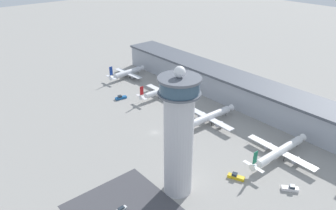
{
  "coord_description": "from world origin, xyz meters",
  "views": [
    {
      "loc": [
        131.12,
        -101.14,
        100.31
      ],
      "look_at": [
        -1.43,
        11.69,
        13.85
      ],
      "focal_mm": 35.0,
      "sensor_mm": 36.0,
      "label": 1
    }
  ],
  "objects_px": {
    "airplane_gate_charlie": "(208,117)",
    "service_truck_catering": "(290,188)",
    "car_blue_compact": "(121,209)",
    "service_truck_baggage": "(121,98)",
    "airplane_gate_bravo": "(161,91)",
    "control_tower": "(179,134)",
    "service_truck_fuel": "(236,177)",
    "airplane_gate_delta": "(280,151)",
    "airplane_gate_alpha": "(127,73)"
  },
  "relations": [
    {
      "from": "car_blue_compact",
      "to": "control_tower",
      "type": "bearing_deg",
      "value": 77.58
    },
    {
      "from": "service_truck_catering",
      "to": "car_blue_compact",
      "type": "relative_size",
      "value": 1.52
    },
    {
      "from": "airplane_gate_delta",
      "to": "service_truck_fuel",
      "type": "height_order",
      "value": "airplane_gate_delta"
    },
    {
      "from": "airplane_gate_alpha",
      "to": "airplane_gate_delta",
      "type": "relative_size",
      "value": 0.78
    },
    {
      "from": "airplane_gate_alpha",
      "to": "airplane_gate_bravo",
      "type": "distance_m",
      "value": 47.44
    },
    {
      "from": "airplane_gate_charlie",
      "to": "control_tower",
      "type": "bearing_deg",
      "value": -58.87
    },
    {
      "from": "control_tower",
      "to": "service_truck_fuel",
      "type": "bearing_deg",
      "value": 65.3
    },
    {
      "from": "car_blue_compact",
      "to": "airplane_gate_alpha",
      "type": "bearing_deg",
      "value": 144.98
    },
    {
      "from": "airplane_gate_delta",
      "to": "car_blue_compact",
      "type": "relative_size",
      "value": 9.19
    },
    {
      "from": "control_tower",
      "to": "service_truck_fuel",
      "type": "relative_size",
      "value": 7.18
    },
    {
      "from": "airplane_gate_charlie",
      "to": "car_blue_compact",
      "type": "relative_size",
      "value": 9.13
    },
    {
      "from": "control_tower",
      "to": "airplane_gate_charlie",
      "type": "height_order",
      "value": "control_tower"
    },
    {
      "from": "car_blue_compact",
      "to": "service_truck_catering",
      "type": "bearing_deg",
      "value": 58.9
    },
    {
      "from": "airplane_gate_delta",
      "to": "airplane_gate_charlie",
      "type": "bearing_deg",
      "value": -178.41
    },
    {
      "from": "airplane_gate_alpha",
      "to": "airplane_gate_delta",
      "type": "height_order",
      "value": "airplane_gate_alpha"
    },
    {
      "from": "airplane_gate_delta",
      "to": "service_truck_catering",
      "type": "xyz_separation_m",
      "value": [
        17.06,
        -17.37,
        -3.42
      ]
    },
    {
      "from": "service_truck_catering",
      "to": "service_truck_fuel",
      "type": "bearing_deg",
      "value": -150.11
    },
    {
      "from": "control_tower",
      "to": "airplane_gate_delta",
      "type": "distance_m",
      "value": 63.27
    },
    {
      "from": "service_truck_catering",
      "to": "airplane_gate_charlie",
      "type": "bearing_deg",
      "value": 166.39
    },
    {
      "from": "airplane_gate_bravo",
      "to": "control_tower",
      "type": "bearing_deg",
      "value": -34.99
    },
    {
      "from": "airplane_gate_charlie",
      "to": "service_truck_catering",
      "type": "bearing_deg",
      "value": -13.61
    },
    {
      "from": "airplane_gate_bravo",
      "to": "service_truck_fuel",
      "type": "bearing_deg",
      "value": -18.42
    },
    {
      "from": "airplane_gate_alpha",
      "to": "airplane_gate_charlie",
      "type": "xyz_separation_m",
      "value": [
        96.77,
        -5.95,
        0.31
      ]
    },
    {
      "from": "control_tower",
      "to": "service_truck_fuel",
      "type": "xyz_separation_m",
      "value": [
        12.04,
        26.18,
        -28.51
      ]
    },
    {
      "from": "airplane_gate_charlie",
      "to": "service_truck_catering",
      "type": "xyz_separation_m",
      "value": [
        66.13,
        -16.01,
        -3.37
      ]
    },
    {
      "from": "airplane_gate_alpha",
      "to": "car_blue_compact",
      "type": "height_order",
      "value": "airplane_gate_alpha"
    },
    {
      "from": "airplane_gate_charlie",
      "to": "airplane_gate_alpha",
      "type": "bearing_deg",
      "value": 176.48
    },
    {
      "from": "airplane_gate_bravo",
      "to": "service_truck_fuel",
      "type": "distance_m",
      "value": 99.46
    },
    {
      "from": "service_truck_fuel",
      "to": "airplane_gate_delta",
      "type": "bearing_deg",
      "value": 81.97
    },
    {
      "from": "service_truck_catering",
      "to": "service_truck_fuel",
      "type": "xyz_separation_m",
      "value": [
        -21.23,
        -12.2,
        0.02
      ]
    },
    {
      "from": "airplane_gate_alpha",
      "to": "airplane_gate_delta",
      "type": "distance_m",
      "value": 145.91
    },
    {
      "from": "airplane_gate_bravo",
      "to": "service_truck_baggage",
      "type": "distance_m",
      "value": 29.2
    },
    {
      "from": "service_truck_catering",
      "to": "service_truck_fuel",
      "type": "relative_size",
      "value": 0.89
    },
    {
      "from": "airplane_gate_delta",
      "to": "airplane_gate_bravo",
      "type": "bearing_deg",
      "value": 178.94
    },
    {
      "from": "service_truck_fuel",
      "to": "service_truck_baggage",
      "type": "bearing_deg",
      "value": 176.35
    },
    {
      "from": "control_tower",
      "to": "car_blue_compact",
      "type": "height_order",
      "value": "control_tower"
    },
    {
      "from": "service_truck_baggage",
      "to": "airplane_gate_bravo",
      "type": "bearing_deg",
      "value": 57.22
    },
    {
      "from": "airplane_gate_alpha",
      "to": "airplane_gate_charlie",
      "type": "bearing_deg",
      "value": -3.52
    },
    {
      "from": "control_tower",
      "to": "service_truck_baggage",
      "type": "bearing_deg",
      "value": 161.27
    },
    {
      "from": "service_truck_catering",
      "to": "service_truck_baggage",
      "type": "bearing_deg",
      "value": -177.74
    },
    {
      "from": "airplane_gate_bravo",
      "to": "airplane_gate_charlie",
      "type": "height_order",
      "value": "airplane_gate_charlie"
    },
    {
      "from": "airplane_gate_bravo",
      "to": "airplane_gate_delta",
      "type": "distance_m",
      "value": 98.5
    },
    {
      "from": "control_tower",
      "to": "airplane_gate_delta",
      "type": "height_order",
      "value": "control_tower"
    },
    {
      "from": "service_truck_baggage",
      "to": "car_blue_compact",
      "type": "bearing_deg",
      "value": -32.9
    },
    {
      "from": "airplane_gate_charlie",
      "to": "service_truck_fuel",
      "type": "distance_m",
      "value": 53.13
    },
    {
      "from": "airplane_gate_charlie",
      "to": "airplane_gate_delta",
      "type": "bearing_deg",
      "value": 1.59
    },
    {
      "from": "airplane_gate_bravo",
      "to": "car_blue_compact",
      "type": "relative_size",
      "value": 7.5
    },
    {
      "from": "airplane_gate_delta",
      "to": "car_blue_compact",
      "type": "xyz_separation_m",
      "value": [
        -22.03,
        -82.17,
        -3.85
      ]
    },
    {
      "from": "control_tower",
      "to": "service_truck_catering",
      "type": "distance_m",
      "value": 58.27
    },
    {
      "from": "airplane_gate_delta",
      "to": "service_truck_fuel",
      "type": "bearing_deg",
      "value": -98.03
    }
  ]
}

